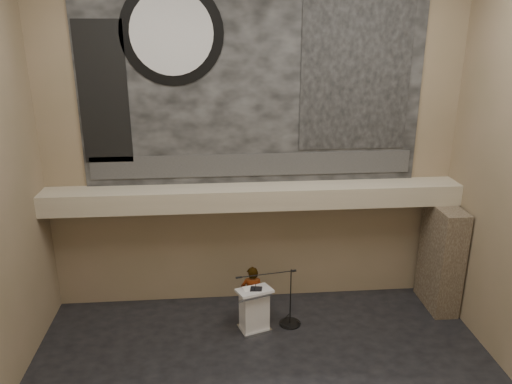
{
  "coord_description": "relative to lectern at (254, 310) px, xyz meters",
  "views": [
    {
      "loc": [
        -0.93,
        -7.67,
        6.96
      ],
      "look_at": [
        0.0,
        3.2,
        3.2
      ],
      "focal_mm": 35.0,
      "sensor_mm": 36.0,
      "label": 1
    }
  ],
  "objects": [
    {
      "name": "banner_brick_print",
      "position": [
        -3.29,
        1.51,
        4.85
      ],
      "size": [
        1.1,
        0.02,
        3.2
      ],
      "primitive_type": "cube",
      "color": "black",
      "rests_on": "banner"
    },
    {
      "name": "papers",
      "position": [
        -0.14,
        0.01,
        0.55
      ],
      "size": [
        0.28,
        0.34,
        0.0
      ],
      "primitive_type": "cube",
      "rotation": [
        0.0,
        0.0,
        0.23
      ],
      "color": "white",
      "rests_on": "lectern"
    },
    {
      "name": "banner_clock_face",
      "position": [
        -1.69,
        1.49,
        6.15
      ],
      "size": [
        1.84,
        0.02,
        1.84
      ],
      "primitive_type": "cylinder",
      "rotation": [
        1.57,
        0.0,
        0.0
      ],
      "color": "silver",
      "rests_on": "banner"
    },
    {
      "name": "banner_text_strip",
      "position": [
        0.11,
        1.51,
        3.1
      ],
      "size": [
        7.76,
        0.02,
        0.55
      ],
      "primitive_type": "cube",
      "color": "#303030",
      "rests_on": "banner"
    },
    {
      "name": "stone_pier",
      "position": [
        4.76,
        0.73,
        0.8
      ],
      "size": [
        0.6,
        1.4,
        2.7
      ],
      "primitive_type": "cube",
      "color": "#44372A",
      "rests_on": "floor"
    },
    {
      "name": "banner_building_print",
      "position": [
        2.51,
        1.51,
        5.25
      ],
      "size": [
        2.6,
        0.02,
        3.6
      ],
      "primitive_type": "cube",
      "color": "black",
      "rests_on": "banner"
    },
    {
      "name": "lectern",
      "position": [
        0.0,
        0.0,
        0.0
      ],
      "size": [
        0.91,
        0.77,
        1.14
      ],
      "rotation": [
        0.0,
        0.0,
        0.32
      ],
      "color": "silver",
      "rests_on": "floor"
    },
    {
      "name": "banner",
      "position": [
        0.11,
        1.55,
        5.15
      ],
      "size": [
        8.0,
        0.05,
        5.0
      ],
      "primitive_type": "cube",
      "color": "black",
      "rests_on": "wall_back"
    },
    {
      "name": "speaker_person",
      "position": [
        -0.02,
        0.38,
        0.18
      ],
      "size": [
        0.56,
        0.39,
        1.47
      ],
      "primitive_type": "imported",
      "rotation": [
        0.0,
        0.0,
        3.08
      ],
      "color": "silver",
      "rests_on": "floor"
    },
    {
      "name": "wall_back",
      "position": [
        0.11,
        1.58,
        3.7
      ],
      "size": [
        10.0,
        0.02,
        8.5
      ],
      "primitive_type": "cube",
      "color": "#796A4D",
      "rests_on": "floor"
    },
    {
      "name": "sprinkler_right",
      "position": [
        2.01,
        1.13,
        2.12
      ],
      "size": [
        0.04,
        0.04,
        0.06
      ],
      "primitive_type": "cylinder",
      "color": "#B2893D",
      "rests_on": "soffit"
    },
    {
      "name": "wall_front",
      "position": [
        0.11,
        -6.42,
        3.7
      ],
      "size": [
        10.0,
        0.02,
        8.5
      ],
      "primitive_type": "cube",
      "color": "#796A4D",
      "rests_on": "floor"
    },
    {
      "name": "sprinkler_left",
      "position": [
        -1.49,
        1.13,
        2.12
      ],
      "size": [
        0.04,
        0.04,
        0.06
      ],
      "primitive_type": "cylinder",
      "color": "#B2893D",
      "rests_on": "soffit"
    },
    {
      "name": "soffit",
      "position": [
        0.11,
        1.18,
        2.4
      ],
      "size": [
        10.0,
        0.8,
        0.5
      ],
      "primitive_type": "cube",
      "color": "tan",
      "rests_on": "wall_back"
    },
    {
      "name": "banner_clock_rim",
      "position": [
        -1.69,
        1.51,
        6.15
      ],
      "size": [
        2.3,
        0.02,
        2.3
      ],
      "primitive_type": "cylinder",
      "rotation": [
        1.57,
        0.0,
        0.0
      ],
      "color": "black",
      "rests_on": "banner"
    },
    {
      "name": "binder",
      "position": [
        0.04,
        -0.04,
        0.56
      ],
      "size": [
        0.3,
        0.26,
        0.04
      ],
      "primitive_type": "cube",
      "rotation": [
        0.0,
        0.0,
        -0.17
      ],
      "color": "black",
      "rests_on": "lectern"
    },
    {
      "name": "mic_stand",
      "position": [
        0.83,
        0.18,
        -0.33
      ],
      "size": [
        1.57,
        0.52,
        1.47
      ],
      "rotation": [
        0.0,
        0.0,
        0.16
      ],
      "color": "black",
      "rests_on": "floor"
    }
  ]
}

